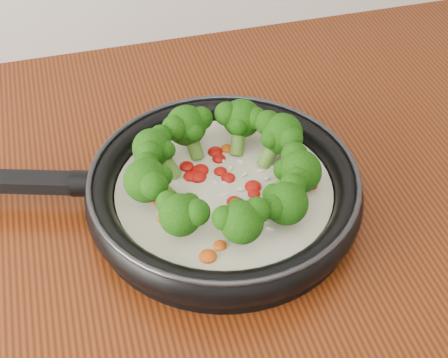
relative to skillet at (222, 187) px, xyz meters
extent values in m
cylinder|color=black|center=(0.00, 0.00, -0.03)|extent=(0.40, 0.40, 0.01)
torus|color=black|center=(0.00, 0.00, -0.01)|extent=(0.42, 0.42, 0.04)
torus|color=#2D2D33|center=(0.00, 0.00, 0.02)|extent=(0.41, 0.41, 0.01)
cube|color=black|center=(-0.24, 0.08, 0.00)|extent=(0.20, 0.09, 0.02)
cylinder|color=black|center=(-0.16, 0.05, 0.00)|extent=(0.04, 0.04, 0.03)
cylinder|color=beige|center=(0.00, 0.00, -0.01)|extent=(0.33, 0.33, 0.02)
ellipsoid|color=#AB0C08|center=(0.04, -0.01, 0.00)|extent=(0.03, 0.03, 0.01)
ellipsoid|color=#AB0C08|center=(-0.02, 0.03, 0.00)|extent=(0.03, 0.03, 0.01)
ellipsoid|color=#DE4D0E|center=(0.09, -0.03, 0.00)|extent=(0.03, 0.03, 0.01)
ellipsoid|color=#AB0C08|center=(0.01, 0.05, 0.00)|extent=(0.02, 0.02, 0.01)
ellipsoid|color=#AB0C08|center=(0.01, -0.03, 0.00)|extent=(0.02, 0.02, 0.01)
ellipsoid|color=#DE4D0E|center=(-0.07, -0.01, 0.00)|extent=(0.03, 0.03, 0.01)
ellipsoid|color=#AB0C08|center=(-0.07, -0.04, 0.00)|extent=(0.03, 0.03, 0.01)
ellipsoid|color=#AB0C08|center=(-0.03, 0.03, 0.00)|extent=(0.03, 0.03, 0.01)
ellipsoid|color=#DE4D0E|center=(0.00, -0.04, 0.00)|extent=(0.02, 0.02, 0.01)
ellipsoid|color=#AB0C08|center=(0.03, -0.02, 0.00)|extent=(0.02, 0.02, 0.01)
ellipsoid|color=#AB0C08|center=(-0.08, 0.00, 0.00)|extent=(0.03, 0.03, 0.01)
ellipsoid|color=#DE4D0E|center=(-0.08, -0.03, 0.00)|extent=(0.02, 0.02, 0.01)
ellipsoid|color=#AB0C08|center=(-0.03, 0.05, 0.00)|extent=(0.03, 0.03, 0.01)
ellipsoid|color=#AB0C08|center=(-0.05, -0.05, 0.00)|extent=(0.02, 0.02, 0.01)
ellipsoid|color=#DE4D0E|center=(-0.03, -0.09, 0.00)|extent=(0.02, 0.02, 0.01)
ellipsoid|color=#AB0C08|center=(0.01, 0.03, 0.00)|extent=(0.02, 0.02, 0.01)
ellipsoid|color=#AB0C08|center=(-0.06, 0.06, 0.00)|extent=(0.03, 0.03, 0.01)
ellipsoid|color=#DE4D0E|center=(-0.04, -0.10, 0.00)|extent=(0.03, 0.03, 0.01)
ellipsoid|color=#AB0C08|center=(0.01, 0.07, 0.00)|extent=(0.03, 0.03, 0.01)
ellipsoid|color=#AB0C08|center=(0.11, -0.03, 0.00)|extent=(0.02, 0.02, 0.01)
ellipsoid|color=#DE4D0E|center=(-0.05, -0.03, 0.00)|extent=(0.03, 0.03, 0.01)
ellipsoid|color=#AB0C08|center=(-0.02, 0.04, 0.00)|extent=(0.03, 0.03, 0.01)
ellipsoid|color=#AB0C08|center=(0.01, 0.01, 0.00)|extent=(0.02, 0.02, 0.01)
ellipsoid|color=#DE4D0E|center=(0.03, 0.07, 0.00)|extent=(0.02, 0.02, 0.01)
ellipsoid|color=white|center=(-0.01, 0.01, 0.00)|extent=(0.01, 0.01, 0.00)
ellipsoid|color=white|center=(0.09, 0.07, 0.00)|extent=(0.01, 0.01, 0.00)
ellipsoid|color=white|center=(-0.04, 0.10, 0.00)|extent=(0.01, 0.01, 0.00)
ellipsoid|color=white|center=(0.07, 0.04, 0.00)|extent=(0.01, 0.01, 0.00)
ellipsoid|color=white|center=(-0.04, 0.10, 0.00)|extent=(0.01, 0.01, 0.00)
ellipsoid|color=white|center=(0.05, 0.02, 0.00)|extent=(0.01, 0.00, 0.00)
ellipsoid|color=white|center=(0.05, -0.07, 0.00)|extent=(0.01, 0.01, 0.00)
ellipsoid|color=white|center=(0.04, -0.08, 0.00)|extent=(0.01, 0.01, 0.00)
ellipsoid|color=white|center=(0.07, 0.02, 0.00)|extent=(0.01, 0.01, 0.00)
ellipsoid|color=white|center=(0.03, 0.01, 0.00)|extent=(0.01, 0.01, 0.00)
ellipsoid|color=white|center=(0.11, 0.01, 0.00)|extent=(0.01, 0.01, 0.00)
ellipsoid|color=white|center=(-0.09, 0.07, 0.00)|extent=(0.01, 0.01, 0.00)
ellipsoid|color=white|center=(0.02, 0.03, 0.00)|extent=(0.01, 0.01, 0.00)
ellipsoid|color=white|center=(0.09, 0.02, 0.00)|extent=(0.01, 0.01, 0.00)
ellipsoid|color=white|center=(0.07, -0.06, 0.00)|extent=(0.01, 0.01, 0.00)
ellipsoid|color=white|center=(-0.06, 0.09, 0.00)|extent=(0.01, 0.01, 0.00)
ellipsoid|color=white|center=(0.06, 0.00, 0.00)|extent=(0.01, 0.01, 0.00)
ellipsoid|color=white|center=(0.01, 0.01, 0.00)|extent=(0.01, 0.01, 0.00)
ellipsoid|color=white|center=(0.10, -0.02, 0.00)|extent=(0.01, 0.01, 0.00)
ellipsoid|color=white|center=(0.00, -0.01, 0.00)|extent=(0.01, 0.01, 0.00)
ellipsoid|color=white|center=(0.01, 0.05, 0.00)|extent=(0.01, 0.01, 0.00)
ellipsoid|color=white|center=(0.03, -0.07, 0.00)|extent=(0.01, 0.01, 0.00)
ellipsoid|color=white|center=(0.02, -0.01, 0.00)|extent=(0.01, 0.01, 0.00)
ellipsoid|color=white|center=(0.00, -0.03, 0.00)|extent=(0.01, 0.01, 0.00)
ellipsoid|color=white|center=(0.04, 0.04, 0.00)|extent=(0.01, 0.01, 0.00)
cylinder|color=#5C8D2E|center=(0.07, -0.02, 0.01)|extent=(0.04, 0.03, 0.04)
sphere|color=black|center=(0.09, -0.03, 0.03)|extent=(0.07, 0.07, 0.05)
sphere|color=black|center=(0.09, -0.01, 0.04)|extent=(0.04, 0.04, 0.03)
sphere|color=black|center=(0.08, -0.05, 0.04)|extent=(0.04, 0.04, 0.03)
sphere|color=black|center=(0.07, -0.02, 0.03)|extent=(0.03, 0.03, 0.03)
cylinder|color=#5C8D2E|center=(0.07, 0.03, 0.01)|extent=(0.04, 0.03, 0.04)
sphere|color=black|center=(0.09, 0.04, 0.04)|extent=(0.07, 0.07, 0.05)
sphere|color=black|center=(0.07, 0.05, 0.04)|extent=(0.04, 0.04, 0.03)
sphere|color=black|center=(0.09, 0.02, 0.04)|extent=(0.04, 0.04, 0.03)
sphere|color=black|center=(0.07, 0.03, 0.04)|extent=(0.03, 0.03, 0.03)
cylinder|color=#5C8D2E|center=(0.04, 0.06, 0.01)|extent=(0.03, 0.04, 0.04)
sphere|color=black|center=(0.05, 0.08, 0.04)|extent=(0.06, 0.06, 0.05)
sphere|color=black|center=(0.03, 0.08, 0.04)|extent=(0.04, 0.04, 0.03)
sphere|color=black|center=(0.06, 0.07, 0.04)|extent=(0.04, 0.04, 0.03)
sphere|color=black|center=(0.04, 0.06, 0.04)|extent=(0.03, 0.03, 0.02)
cylinder|color=#5C8D2E|center=(-0.02, 0.07, 0.01)|extent=(0.03, 0.04, 0.04)
sphere|color=black|center=(-0.02, 0.09, 0.03)|extent=(0.07, 0.07, 0.05)
sphere|color=black|center=(-0.04, 0.08, 0.04)|extent=(0.04, 0.04, 0.03)
sphere|color=black|center=(0.00, 0.09, 0.04)|extent=(0.04, 0.04, 0.03)
sphere|color=black|center=(-0.02, 0.07, 0.04)|extent=(0.03, 0.03, 0.03)
cylinder|color=#5C8D2E|center=(-0.06, 0.04, 0.01)|extent=(0.04, 0.04, 0.04)
sphere|color=black|center=(-0.07, 0.05, 0.04)|extent=(0.06, 0.06, 0.05)
sphere|color=black|center=(-0.08, 0.03, 0.04)|extent=(0.04, 0.04, 0.03)
sphere|color=black|center=(-0.06, 0.07, 0.04)|extent=(0.04, 0.04, 0.03)
sphere|color=black|center=(-0.06, 0.04, 0.04)|extent=(0.03, 0.03, 0.02)
cylinder|color=#5C8D2E|center=(-0.07, 0.00, 0.01)|extent=(0.04, 0.02, 0.04)
sphere|color=black|center=(-0.09, 0.00, 0.03)|extent=(0.07, 0.07, 0.05)
sphere|color=black|center=(-0.08, -0.02, 0.04)|extent=(0.04, 0.04, 0.03)
sphere|color=black|center=(-0.09, 0.02, 0.04)|extent=(0.04, 0.04, 0.03)
sphere|color=black|center=(-0.07, 0.00, 0.04)|extent=(0.03, 0.03, 0.03)
cylinder|color=#5C8D2E|center=(-0.05, -0.05, 0.01)|extent=(0.04, 0.04, 0.04)
sphere|color=black|center=(-0.06, -0.07, 0.03)|extent=(0.06, 0.06, 0.05)
sphere|color=black|center=(-0.05, -0.07, 0.04)|extent=(0.04, 0.04, 0.03)
sphere|color=black|center=(-0.07, -0.05, 0.04)|extent=(0.04, 0.04, 0.03)
sphere|color=black|center=(-0.05, -0.05, 0.04)|extent=(0.03, 0.03, 0.02)
cylinder|color=#5C8D2E|center=(0.00, -0.08, 0.02)|extent=(0.02, 0.04, 0.04)
sphere|color=black|center=(0.00, -0.10, 0.04)|extent=(0.06, 0.06, 0.05)
sphere|color=black|center=(0.01, -0.09, 0.04)|extent=(0.04, 0.04, 0.03)
sphere|color=black|center=(-0.02, -0.09, 0.04)|extent=(0.04, 0.04, 0.03)
sphere|color=black|center=(0.00, -0.08, 0.04)|extent=(0.03, 0.03, 0.02)
cylinder|color=#5C8D2E|center=(0.04, -0.06, 0.01)|extent=(0.03, 0.04, 0.04)
sphere|color=black|center=(0.05, -0.08, 0.03)|extent=(0.06, 0.06, 0.05)
sphere|color=black|center=(0.07, -0.06, 0.04)|extent=(0.04, 0.04, 0.03)
sphere|color=black|center=(0.04, -0.08, 0.04)|extent=(0.04, 0.04, 0.03)
sphere|color=black|center=(0.04, -0.06, 0.04)|extent=(0.03, 0.03, 0.02)
camera|label=1|loc=(-0.15, -0.56, 0.55)|focal=52.88mm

